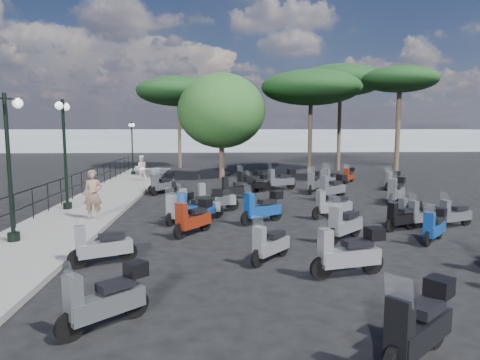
{
  "coord_description": "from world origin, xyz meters",
  "views": [
    {
      "loc": [
        -1.28,
        -15.83,
        3.38
      ],
      "look_at": [
        -0.36,
        1.66,
        1.2
      ],
      "focal_mm": 32.0,
      "sensor_mm": 36.0,
      "label": 1
    }
  ],
  "objects_px": {
    "scooter_12": "(419,326)",
    "scooter_25": "(403,216)",
    "scooter_1": "(101,247)",
    "pine_1": "(341,81)",
    "scooter_7": "(193,218)",
    "scooter_20": "(412,213)",
    "lamp_post_1": "(65,147)",
    "scooter_3": "(200,204)",
    "woman": "(93,194)",
    "scooter_2": "(194,209)",
    "scooter_4": "(162,185)",
    "scooter_22": "(331,180)",
    "scooter_27": "(396,191)",
    "lamp_post_2": "(132,144)",
    "scooter_0": "(105,299)",
    "scooter_13": "(349,253)",
    "scooter_26": "(434,227)",
    "scooter_9": "(215,199)",
    "scooter_16": "(249,182)",
    "broadleaf_tree": "(222,111)",
    "scooter_14": "(262,208)",
    "scooter_6": "(270,245)",
    "scooter_17": "(314,183)",
    "scooter_21": "(332,187)",
    "pedestrian_far": "(141,168)",
    "scooter_28": "(392,181)",
    "scooter_31": "(423,216)",
    "scooter_5": "(164,182)",
    "scooter_32": "(162,184)",
    "scooter_11": "(256,184)",
    "scooter_19": "(344,225)",
    "scooter_30": "(454,215)",
    "scooter_10": "(236,188)",
    "lamp_post_0": "(8,158)",
    "scooter_15": "(332,206)",
    "pine_0": "(311,88)",
    "pine_2": "(179,91)"
  },
  "relations": [
    {
      "from": "scooter_4",
      "to": "scooter_20",
      "type": "distance_m",
      "value": 12.32
    },
    {
      "from": "scooter_1",
      "to": "pine_1",
      "type": "xyz_separation_m",
      "value": [
        12.28,
        22.5,
        6.42
      ]
    },
    {
      "from": "scooter_22",
      "to": "scooter_27",
      "type": "height_order",
      "value": "scooter_27"
    },
    {
      "from": "pedestrian_far",
      "to": "scooter_27",
      "type": "height_order",
      "value": "pedestrian_far"
    },
    {
      "from": "scooter_25",
      "to": "scooter_12",
      "type": "bearing_deg",
      "value": 131.89
    },
    {
      "from": "scooter_26",
      "to": "scooter_30",
      "type": "distance_m",
      "value": 2.45
    },
    {
      "from": "lamp_post_2",
      "to": "woman",
      "type": "relative_size",
      "value": 2.05
    },
    {
      "from": "scooter_2",
      "to": "scooter_31",
      "type": "height_order",
      "value": "scooter_2"
    },
    {
      "from": "lamp_post_0",
      "to": "scooter_9",
      "type": "relative_size",
      "value": 2.25
    },
    {
      "from": "lamp_post_2",
      "to": "scooter_0",
      "type": "distance_m",
      "value": 22.95
    },
    {
      "from": "scooter_19",
      "to": "scooter_22",
      "type": "bearing_deg",
      "value": -56.7
    },
    {
      "from": "scooter_6",
      "to": "scooter_22",
      "type": "distance_m",
      "value": 13.38
    },
    {
      "from": "scooter_15",
      "to": "scooter_19",
      "type": "distance_m",
      "value": 3.16
    },
    {
      "from": "scooter_27",
      "to": "pine_0",
      "type": "distance_m",
      "value": 12.23
    },
    {
      "from": "scooter_13",
      "to": "scooter_26",
      "type": "bearing_deg",
      "value": -64.67
    },
    {
      "from": "scooter_5",
      "to": "scooter_32",
      "type": "distance_m",
      "value": 0.87
    },
    {
      "from": "pedestrian_far",
      "to": "scooter_22",
      "type": "bearing_deg",
      "value": 146.66
    },
    {
      "from": "scooter_1",
      "to": "lamp_post_1",
      "type": "bearing_deg",
      "value": -1.32
    },
    {
      "from": "scooter_20",
      "to": "lamp_post_1",
      "type": "bearing_deg",
      "value": 56.65
    },
    {
      "from": "scooter_6",
      "to": "pine_0",
      "type": "bearing_deg",
      "value": -64.1
    },
    {
      "from": "woman",
      "to": "scooter_16",
      "type": "distance_m",
      "value": 9.11
    },
    {
      "from": "scooter_9",
      "to": "scooter_26",
      "type": "relative_size",
      "value": 1.49
    },
    {
      "from": "lamp_post_2",
      "to": "scooter_21",
      "type": "relative_size",
      "value": 2.23
    },
    {
      "from": "scooter_7",
      "to": "scooter_20",
      "type": "distance_m",
      "value": 7.59
    },
    {
      "from": "scooter_0",
      "to": "scooter_21",
      "type": "xyz_separation_m",
      "value": [
        7.26,
        12.57,
        0.05
      ]
    },
    {
      "from": "lamp_post_1",
      "to": "scooter_3",
      "type": "height_order",
      "value": "lamp_post_1"
    },
    {
      "from": "pine_2",
      "to": "scooter_13",
      "type": "bearing_deg",
      "value": -76.99
    },
    {
      "from": "scooter_28",
      "to": "scooter_13",
      "type": "bearing_deg",
      "value": 108.81
    },
    {
      "from": "scooter_12",
      "to": "scooter_25",
      "type": "height_order",
      "value": "scooter_12"
    },
    {
      "from": "scooter_3",
      "to": "scooter_11",
      "type": "bearing_deg",
      "value": -36.05
    },
    {
      "from": "lamp_post_1",
      "to": "scooter_17",
      "type": "distance_m",
      "value": 11.97
    },
    {
      "from": "scooter_14",
      "to": "scooter_6",
      "type": "bearing_deg",
      "value": 143.13
    },
    {
      "from": "scooter_0",
      "to": "scooter_26",
      "type": "relative_size",
      "value": 1.09
    },
    {
      "from": "scooter_27",
      "to": "scooter_26",
      "type": "bearing_deg",
      "value": 114.47
    },
    {
      "from": "scooter_0",
      "to": "scooter_12",
      "type": "height_order",
      "value": "scooter_12"
    },
    {
      "from": "lamp_post_2",
      "to": "broadleaf_tree",
      "type": "xyz_separation_m",
      "value": [
        6.08,
        -1.49,
        2.22
      ]
    },
    {
      "from": "scooter_22",
      "to": "scooter_10",
      "type": "bearing_deg",
      "value": 73.03
    },
    {
      "from": "lamp_post_2",
      "to": "scooter_12",
      "type": "height_order",
      "value": "lamp_post_2"
    },
    {
      "from": "scooter_3",
      "to": "scooter_22",
      "type": "bearing_deg",
      "value": -56.31
    },
    {
      "from": "scooter_9",
      "to": "scooter_16",
      "type": "height_order",
      "value": "scooter_9"
    },
    {
      "from": "broadleaf_tree",
      "to": "pine_1",
      "type": "height_order",
      "value": "pine_1"
    },
    {
      "from": "scooter_12",
      "to": "scooter_19",
      "type": "xyz_separation_m",
      "value": [
        0.89,
        6.58,
        -0.06
      ]
    },
    {
      "from": "scooter_13",
      "to": "scooter_30",
      "type": "bearing_deg",
      "value": -61.35
    },
    {
      "from": "scooter_21",
      "to": "scooter_26",
      "type": "xyz_separation_m",
      "value": [
        0.98,
        -7.59,
        -0.1
      ]
    },
    {
      "from": "scooter_10",
      "to": "scooter_16",
      "type": "height_order",
      "value": "scooter_16"
    },
    {
      "from": "woman",
      "to": "scooter_2",
      "type": "xyz_separation_m",
      "value": [
        3.54,
        -0.08,
        -0.53
      ]
    },
    {
      "from": "scooter_15",
      "to": "scooter_21",
      "type": "xyz_separation_m",
      "value": [
        1.13,
        4.18,
        0.08
      ]
    },
    {
      "from": "scooter_12",
      "to": "scooter_20",
      "type": "height_order",
      "value": "scooter_12"
    },
    {
      "from": "scooter_4",
      "to": "scooter_12",
      "type": "relative_size",
      "value": 0.98
    },
    {
      "from": "scooter_21",
      "to": "scooter_31",
      "type": "height_order",
      "value": "scooter_21"
    }
  ]
}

